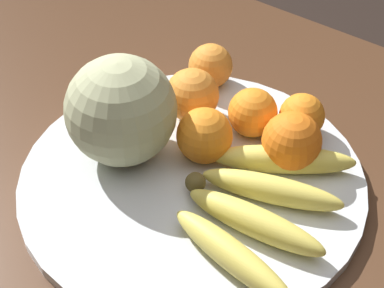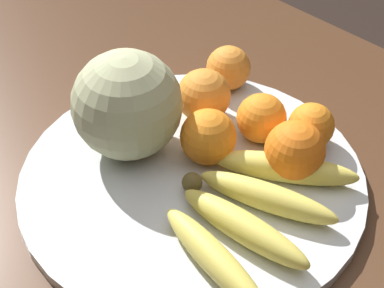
{
  "view_description": "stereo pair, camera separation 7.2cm",
  "coord_description": "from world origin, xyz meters",
  "px_view_note": "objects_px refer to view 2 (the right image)",
  "views": [
    {
      "loc": [
        -0.29,
        0.36,
        1.31
      ],
      "look_at": [
        0.04,
        -0.06,
        0.83
      ],
      "focal_mm": 60.0,
      "sensor_mm": 36.0,
      "label": 1
    },
    {
      "loc": [
        -0.34,
        0.31,
        1.31
      ],
      "look_at": [
        0.04,
        -0.06,
        0.83
      ],
      "focal_mm": 60.0,
      "sensor_mm": 36.0,
      "label": 2
    }
  ],
  "objects_px": {
    "melon": "(127,105)",
    "orange_mid_center": "(311,126)",
    "orange_front_left": "(228,68)",
    "orange_front_right": "(261,118)",
    "orange_back_left": "(208,137)",
    "banana_bunch": "(254,209)",
    "orange_top_small": "(295,150)",
    "orange_back_right": "(204,96)",
    "fruit_bowl": "(192,180)"
  },
  "relations": [
    {
      "from": "melon",
      "to": "orange_mid_center",
      "type": "height_order",
      "value": "melon"
    },
    {
      "from": "melon",
      "to": "orange_mid_center",
      "type": "xyz_separation_m",
      "value": [
        -0.15,
        -0.16,
        -0.04
      ]
    },
    {
      "from": "orange_front_left",
      "to": "orange_back_left",
      "type": "xyz_separation_m",
      "value": [
        -0.08,
        0.12,
        0.0
      ]
    },
    {
      "from": "melon",
      "to": "orange_top_small",
      "type": "distance_m",
      "value": 0.2
    },
    {
      "from": "orange_front_left",
      "to": "orange_front_right",
      "type": "bearing_deg",
      "value": 154.08
    },
    {
      "from": "orange_top_small",
      "to": "orange_front_left",
      "type": "bearing_deg",
      "value": -22.49
    },
    {
      "from": "banana_bunch",
      "to": "orange_back_right",
      "type": "xyz_separation_m",
      "value": [
        0.16,
        -0.09,
        0.02
      ]
    },
    {
      "from": "fruit_bowl",
      "to": "banana_bunch",
      "type": "relative_size",
      "value": 1.7
    },
    {
      "from": "fruit_bowl",
      "to": "banana_bunch",
      "type": "xyz_separation_m",
      "value": [
        -0.1,
        -0.0,
        0.02
      ]
    },
    {
      "from": "fruit_bowl",
      "to": "orange_back_left",
      "type": "height_order",
      "value": "orange_back_left"
    },
    {
      "from": "melon",
      "to": "banana_bunch",
      "type": "xyz_separation_m",
      "value": [
        -0.18,
        -0.02,
        -0.05
      ]
    },
    {
      "from": "fruit_bowl",
      "to": "orange_top_small",
      "type": "height_order",
      "value": "orange_top_small"
    },
    {
      "from": "orange_front_right",
      "to": "orange_back_left",
      "type": "relative_size",
      "value": 0.92
    },
    {
      "from": "melon",
      "to": "orange_back_left",
      "type": "height_order",
      "value": "melon"
    },
    {
      "from": "orange_front_left",
      "to": "orange_back_right",
      "type": "distance_m",
      "value": 0.08
    },
    {
      "from": "orange_back_right",
      "to": "orange_mid_center",
      "type": "bearing_deg",
      "value": -156.25
    },
    {
      "from": "melon",
      "to": "orange_front_left",
      "type": "xyz_separation_m",
      "value": [
        0.0,
        -0.18,
        -0.04
      ]
    },
    {
      "from": "fruit_bowl",
      "to": "orange_top_small",
      "type": "xyz_separation_m",
      "value": [
        -0.08,
        -0.09,
        0.04
      ]
    },
    {
      "from": "orange_front_left",
      "to": "orange_mid_center",
      "type": "relative_size",
      "value": 1.06
    },
    {
      "from": "orange_front_left",
      "to": "banana_bunch",
      "type": "bearing_deg",
      "value": 139.7
    },
    {
      "from": "orange_mid_center",
      "to": "orange_back_left",
      "type": "distance_m",
      "value": 0.13
    },
    {
      "from": "melon",
      "to": "orange_front_right",
      "type": "bearing_deg",
      "value": -128.3
    },
    {
      "from": "orange_mid_center",
      "to": "melon",
      "type": "bearing_deg",
      "value": 47.0
    },
    {
      "from": "banana_bunch",
      "to": "orange_top_small",
      "type": "bearing_deg",
      "value": 88.19
    },
    {
      "from": "melon",
      "to": "orange_back_right",
      "type": "relative_size",
      "value": 1.9
    },
    {
      "from": "orange_back_right",
      "to": "orange_top_small",
      "type": "relative_size",
      "value": 0.98
    },
    {
      "from": "orange_top_small",
      "to": "orange_back_right",
      "type": "bearing_deg",
      "value": 0.46
    },
    {
      "from": "orange_back_left",
      "to": "orange_top_small",
      "type": "height_order",
      "value": "orange_top_small"
    },
    {
      "from": "orange_front_left",
      "to": "orange_back_right",
      "type": "bearing_deg",
      "value": 108.25
    },
    {
      "from": "fruit_bowl",
      "to": "orange_front_right",
      "type": "xyz_separation_m",
      "value": [
        -0.01,
        -0.11,
        0.04
      ]
    },
    {
      "from": "orange_mid_center",
      "to": "orange_back_left",
      "type": "relative_size",
      "value": 0.84
    },
    {
      "from": "orange_mid_center",
      "to": "orange_top_small",
      "type": "bearing_deg",
      "value": 108.12
    },
    {
      "from": "orange_front_right",
      "to": "orange_back_left",
      "type": "bearing_deg",
      "value": 75.37
    },
    {
      "from": "melon",
      "to": "orange_top_small",
      "type": "xyz_separation_m",
      "value": [
        -0.17,
        -0.11,
        -0.03
      ]
    },
    {
      "from": "orange_back_left",
      "to": "orange_top_small",
      "type": "bearing_deg",
      "value": -148.89
    },
    {
      "from": "orange_back_left",
      "to": "orange_mid_center",
      "type": "bearing_deg",
      "value": -122.72
    },
    {
      "from": "fruit_bowl",
      "to": "melon",
      "type": "height_order",
      "value": "melon"
    },
    {
      "from": "orange_back_right",
      "to": "orange_top_small",
      "type": "bearing_deg",
      "value": -179.54
    },
    {
      "from": "fruit_bowl",
      "to": "banana_bunch",
      "type": "distance_m",
      "value": 0.1
    },
    {
      "from": "banana_bunch",
      "to": "orange_back_right",
      "type": "bearing_deg",
      "value": 139.36
    },
    {
      "from": "banana_bunch",
      "to": "orange_top_small",
      "type": "relative_size",
      "value": 3.39
    },
    {
      "from": "fruit_bowl",
      "to": "orange_back_right",
      "type": "xyz_separation_m",
      "value": [
        0.07,
        -0.09,
        0.04
      ]
    },
    {
      "from": "fruit_bowl",
      "to": "orange_back_left",
      "type": "relative_size",
      "value": 6.05
    },
    {
      "from": "orange_front_right",
      "to": "orange_back_left",
      "type": "distance_m",
      "value": 0.08
    },
    {
      "from": "fruit_bowl",
      "to": "orange_front_right",
      "type": "distance_m",
      "value": 0.12
    },
    {
      "from": "melon",
      "to": "banana_bunch",
      "type": "relative_size",
      "value": 0.55
    },
    {
      "from": "orange_back_right",
      "to": "orange_top_small",
      "type": "distance_m",
      "value": 0.15
    },
    {
      "from": "orange_top_small",
      "to": "orange_back_left",
      "type": "bearing_deg",
      "value": 31.11
    },
    {
      "from": "fruit_bowl",
      "to": "orange_front_left",
      "type": "relative_size",
      "value": 6.74
    },
    {
      "from": "fruit_bowl",
      "to": "orange_mid_center",
      "type": "relative_size",
      "value": 7.16
    }
  ]
}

